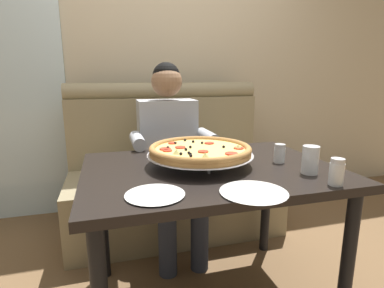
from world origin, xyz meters
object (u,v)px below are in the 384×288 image
object	(u,v)px
diner_main	(170,147)
shaker_oregano	(279,155)
drinking_glass	(310,162)
shaker_parmesan	(336,174)
plate_near_right	(254,191)
plate_near_left	(155,193)
pizza	(200,150)
dining_table	(210,185)
patio_chair	(5,145)
booth_bench	(172,177)

from	to	relation	value
diner_main	shaker_oregano	distance (m)	0.79
diner_main	drinking_glass	world-z (taller)	diner_main
shaker_parmesan	plate_near_right	distance (m)	0.36
plate_near_left	plate_near_right	size ratio (longest dim) A/B	0.87
pizza	plate_near_left	distance (m)	0.43
plate_near_left	pizza	bearing A→B (deg)	49.92
dining_table	patio_chair	bearing A→B (deg)	126.51
booth_bench	diner_main	world-z (taller)	diner_main
pizza	shaker_oregano	xyz separation A→B (m)	(0.40, -0.06, -0.04)
shaker_oregano	drinking_glass	size ratio (longest dim) A/B	0.75
pizza	plate_near_right	bearing A→B (deg)	-78.27
shaker_oregano	patio_chair	bearing A→B (deg)	132.42
dining_table	shaker_parmesan	world-z (taller)	shaker_parmesan
plate_near_left	booth_bench	bearing A→B (deg)	75.16
plate_near_right	drinking_glass	size ratio (longest dim) A/B	2.02
shaker_oregano	plate_near_left	distance (m)	0.73
booth_bench	plate_near_right	bearing A→B (deg)	-88.06
diner_main	plate_near_right	xyz separation A→B (m)	(0.11, -1.01, 0.05)
dining_table	plate_near_left	world-z (taller)	plate_near_left
dining_table	drinking_glass	xyz separation A→B (m)	(0.40, -0.22, 0.15)
drinking_glass	patio_chair	bearing A→B (deg)	130.24
shaker_parmesan	shaker_oregano	bearing A→B (deg)	96.45
pizza	shaker_oregano	distance (m)	0.41
shaker_parmesan	plate_near_right	world-z (taller)	shaker_parmesan
booth_bench	diner_main	size ratio (longest dim) A/B	1.23
shaker_oregano	plate_near_right	world-z (taller)	shaker_oregano
plate_near_left	patio_chair	distance (m)	2.54
diner_main	plate_near_left	size ratio (longest dim) A/B	5.71
pizza	shaker_parmesan	bearing A→B (deg)	-43.01
pizza	shaker_oregano	size ratio (longest dim) A/B	5.44
dining_table	shaker_oregano	world-z (taller)	shaker_oregano
shaker_oregano	diner_main	bearing A→B (deg)	122.96
diner_main	pizza	world-z (taller)	diner_main
booth_bench	dining_table	bearing A→B (deg)	-90.00
pizza	plate_near_left	bearing A→B (deg)	-130.08
pizza	plate_near_right	xyz separation A→B (m)	(0.08, -0.41, -0.07)
dining_table	plate_near_right	distance (m)	0.39
booth_bench	dining_table	size ratio (longest dim) A/B	1.30
pizza	diner_main	bearing A→B (deg)	92.37
dining_table	plate_near_right	bearing A→B (deg)	-83.36
plate_near_right	patio_chair	xyz separation A→B (m)	(-1.50, 2.33, -0.24)
pizza	shaker_oregano	bearing A→B (deg)	-8.38
shaker_oregano	drinking_glass	bearing A→B (deg)	-80.40
booth_bench	drinking_glass	bearing A→B (deg)	-70.58
pizza	patio_chair	world-z (taller)	patio_chair
diner_main	plate_near_right	bearing A→B (deg)	-83.82
patio_chair	plate_near_left	bearing A→B (deg)	-63.30
patio_chair	plate_near_right	bearing A→B (deg)	-57.35
shaker_parmesan	plate_near_right	bearing A→B (deg)	178.59
drinking_glass	booth_bench	bearing A→B (deg)	109.42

